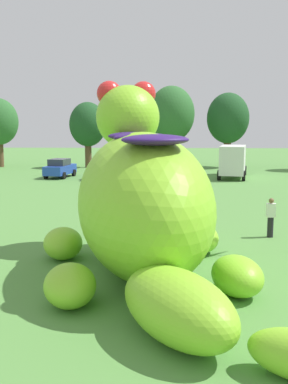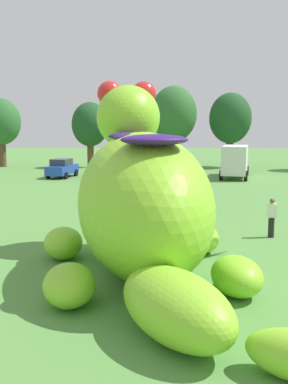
{
  "view_description": "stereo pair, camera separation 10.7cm",
  "coord_description": "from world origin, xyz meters",
  "views": [
    {
      "loc": [
        -0.15,
        -15.28,
        4.85
      ],
      "look_at": [
        -0.79,
        0.18,
        2.57
      ],
      "focal_mm": 43.08,
      "sensor_mm": 36.0,
      "label": 1
    },
    {
      "loc": [
        -0.05,
        -15.28,
        4.85
      ],
      "look_at": [
        -0.79,
        0.18,
        2.57
      ],
      "focal_mm": 43.08,
      "sensor_mm": 36.0,
      "label": 2
    }
  ],
  "objects": [
    {
      "name": "giant_inflatable_creature",
      "position": [
        -0.77,
        -0.83,
        2.38
      ],
      "size": [
        8.35,
        12.05,
        6.51
      ],
      "color": "#8CD12D",
      "rests_on": "ground"
    },
    {
      "name": "spectator_near_inflatable",
      "position": [
        4.51,
        4.39,
        0.85
      ],
      "size": [
        0.38,
        0.26,
        1.71
      ],
      "color": "black",
      "rests_on": "ground"
    },
    {
      "name": "tree_centre_left",
      "position": [
        0.75,
        36.1,
        5.9
      ],
      "size": [
        5.08,
        5.08,
        9.02
      ],
      "color": "brown",
      "rests_on": "ground"
    },
    {
      "name": "tree_mid_left",
      "position": [
        -8.6,
        36.47,
        4.78
      ],
      "size": [
        4.12,
        4.12,
        7.31
      ],
      "color": "brown",
      "rests_on": "ground"
    },
    {
      "name": "car_blue",
      "position": [
        -9.61,
        26.44,
        0.86
      ],
      "size": [
        2.44,
        4.33,
        1.72
      ],
      "color": "#2347B7",
      "rests_on": "ground"
    },
    {
      "name": "tree_left",
      "position": [
        -18.8,
        36.71,
        5.08
      ],
      "size": [
        4.37,
        4.37,
        7.76
      ],
      "color": "brown",
      "rests_on": "ground"
    },
    {
      "name": "tree_centre",
      "position": [
        7.09,
        37.2,
        5.45
      ],
      "size": [
        4.7,
        4.7,
        8.34
      ],
      "color": "brown",
      "rests_on": "ground"
    },
    {
      "name": "ground_plane",
      "position": [
        0.0,
        0.0,
        0.0
      ],
      "size": [
        160.0,
        160.0,
        0.0
      ],
      "primitive_type": "plane",
      "color": "#568E42"
    },
    {
      "name": "car_orange",
      "position": [
        -1.87,
        25.27,
        0.86
      ],
      "size": [
        2.4,
        4.31,
        1.72
      ],
      "color": "orange",
      "rests_on": "ground"
    },
    {
      "name": "car_black",
      "position": [
        -5.45,
        25.59,
        0.86
      ],
      "size": [
        2.44,
        4.32,
        1.72
      ],
      "color": "black",
      "rests_on": "ground"
    },
    {
      "name": "box_truck",
      "position": [
        6.25,
        26.91,
        1.6
      ],
      "size": [
        3.44,
        6.68,
        2.95
      ],
      "color": "silver",
      "rests_on": "ground"
    }
  ]
}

